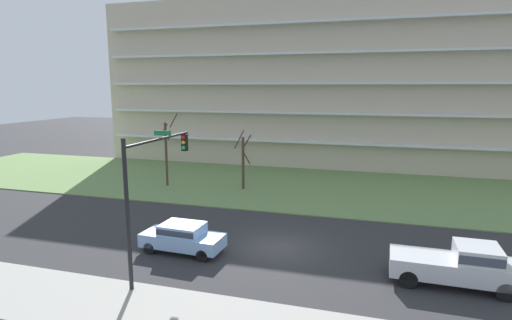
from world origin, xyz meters
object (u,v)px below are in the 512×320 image
object	(u,v)px
traffic_signal_mast	(151,178)
tree_far_left	(167,151)
tree_left	(243,160)
sedan_blue_center_left	(183,236)
pickup_silver_near_left	(460,264)

from	to	relation	value
traffic_signal_mast	tree_far_left	bearing A→B (deg)	116.25
tree_left	tree_far_left	bearing A→B (deg)	-173.54
sedan_blue_center_left	tree_left	bearing A→B (deg)	97.04
tree_left	sedan_blue_center_left	distance (m)	13.93
tree_far_left	tree_left	xyz separation A→B (m)	(6.80, 0.77, -0.61)
tree_left	traffic_signal_mast	xyz separation A→B (m)	(0.92, -16.43, 2.07)
tree_left	pickup_silver_near_left	size ratio (longest dim) A/B	0.94
tree_left	pickup_silver_near_left	distance (m)	20.10
tree_far_left	sedan_blue_center_left	xyz separation A→B (m)	(7.88, -13.01, -2.28)
tree_far_left	traffic_signal_mast	bearing A→B (deg)	-63.75
pickup_silver_near_left	tree_far_left	bearing A→B (deg)	149.94
tree_far_left	traffic_signal_mast	distance (m)	17.53
traffic_signal_mast	pickup_silver_near_left	bearing A→B (deg)	10.99
tree_far_left	sedan_blue_center_left	distance (m)	15.38
tree_left	pickup_silver_near_left	xyz separation A→B (m)	(14.54, -13.79, -1.52)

